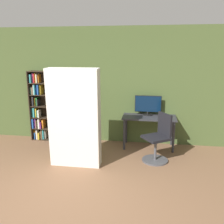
% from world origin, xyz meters
% --- Properties ---
extents(ground_plane, '(16.00, 16.00, 0.00)m').
position_xyz_m(ground_plane, '(0.00, 0.00, 0.00)').
color(ground_plane, brown).
extents(wall_back, '(8.00, 0.06, 2.70)m').
position_xyz_m(wall_back, '(0.00, 2.89, 1.35)').
color(wall_back, '#47592D').
rests_on(wall_back, ground).
extents(desk, '(1.19, 0.57, 0.73)m').
position_xyz_m(desk, '(1.25, 2.58, 0.62)').
color(desk, '#2D2D33').
rests_on(desk, ground).
extents(monitor, '(0.60, 0.24, 0.45)m').
position_xyz_m(monitor, '(1.21, 2.73, 0.96)').
color(monitor, black).
rests_on(monitor, desk).
extents(office_chair, '(0.61, 0.61, 0.97)m').
position_xyz_m(office_chair, '(1.44, 1.88, 0.40)').
color(office_chair, '#4C4C51').
rests_on(office_chair, ground).
extents(bookshelf, '(0.70, 0.28, 1.70)m').
position_xyz_m(bookshelf, '(-1.35, 2.75, 0.83)').
color(bookshelf, '#2D2319').
rests_on(bookshelf, ground).
extents(mattress_near, '(0.95, 0.33, 1.87)m').
position_xyz_m(mattress_near, '(-0.12, 1.43, 0.93)').
color(mattress_near, silver).
rests_on(mattress_near, ground).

